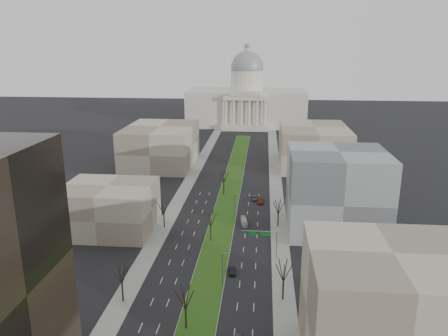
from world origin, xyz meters
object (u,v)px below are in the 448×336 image
Objects in this scene: car_black at (232,270)px; car_grey_far at (254,198)px; box_van at (244,222)px; car_red at (260,201)px.

car_black is 1.00× the size of car_grey_far.
car_grey_far is (4.23, 52.90, -0.11)m from car_black.
box_van reaches higher than car_black.
car_grey_far is at bearing 126.84° from car_red.
car_red is 20.37m from box_van.
car_grey_far is at bearing 76.90° from car_black.
box_van is (-4.85, -19.78, 0.20)m from car_red.
car_black is 0.65× the size of box_van.
car_black is at bearing -103.06° from car_grey_far.
car_black is 0.85× the size of car_red.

